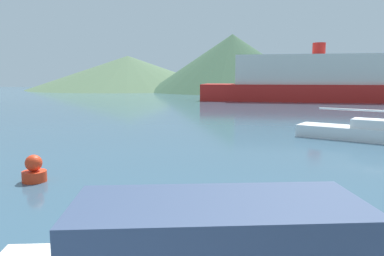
{
  "coord_description": "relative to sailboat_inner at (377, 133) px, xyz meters",
  "views": [
    {
      "loc": [
        1.18,
        -1.04,
        3.26
      ],
      "look_at": [
        0.55,
        14.0,
        1.2
      ],
      "focal_mm": 35.0,
      "sensor_mm": 36.0,
      "label": 1
    }
  ],
  "objects": [
    {
      "name": "sailboat_inner",
      "position": [
        0.0,
        0.0,
        0.0
      ],
      "size": [
        7.54,
        5.66,
        8.61
      ],
      "rotation": [
        0.0,
        0.0,
        -0.57
      ],
      "color": "white",
      "rests_on": "ground_plane"
    },
    {
      "name": "hill_central",
      "position": [
        -3.16,
        66.18,
        5.9
      ],
      "size": [
        38.13,
        38.13,
        12.7
      ],
      "color": "#38563D",
      "rests_on": "ground_plane"
    },
    {
      "name": "buoy_marker",
      "position": [
        -14.05,
        -8.02,
        -0.1
      ],
      "size": [
        0.74,
        0.74,
        0.85
      ],
      "color": "red",
      "rests_on": "ground_plane"
    },
    {
      "name": "ferry_distant",
      "position": [
        6.19,
        32.29,
        2.26
      ],
      "size": [
        31.73,
        11.22,
        7.76
      ],
      "rotation": [
        0.0,
        0.0,
        -0.15
      ],
      "color": "red",
      "rests_on": "ground_plane"
    },
    {
      "name": "hill_west",
      "position": [
        -29.77,
        80.13,
        3.93
      ],
      "size": [
        51.08,
        51.08,
        8.76
      ],
      "color": "#4C6647",
      "rests_on": "ground_plane"
    }
  ]
}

